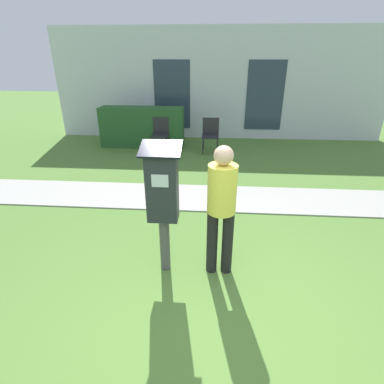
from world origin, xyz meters
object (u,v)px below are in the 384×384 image
Objects in this scene: person_standing at (222,203)px; outdoor_chair_middle at (211,132)px; outdoor_chair_left at (160,131)px; parking_meter at (163,194)px.

outdoor_chair_middle is (-0.21, 5.00, -0.40)m from person_standing.
person_standing is at bearing -74.64° from outdoor_chair_left.
outdoor_chair_left is (-0.91, 5.01, -0.49)m from parking_meter.
person_standing is (0.66, 0.00, -0.09)m from parking_meter.
parking_meter is at bearing -81.70° from outdoor_chair_left.
parking_meter reaches higher than outdoor_chair_left.
parking_meter is 5.12m from outdoor_chair_left.
outdoor_chair_left is at bearing 100.33° from parking_meter.
outdoor_chair_left is (-1.57, 5.01, -0.40)m from person_standing.
parking_meter is at bearing -81.06° from outdoor_chair_middle.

